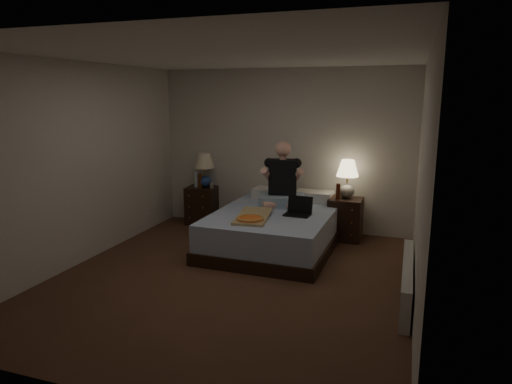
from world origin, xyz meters
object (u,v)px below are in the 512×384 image
(beer_bottle_left, at_px, (200,181))
(nightstand_right, at_px, (345,219))
(beer_bottle_right, at_px, (338,191))
(nightstand_left, at_px, (202,205))
(lamp_left, at_px, (205,170))
(pizza_box, at_px, (250,219))
(radiator, at_px, (407,280))
(water_bottle, at_px, (196,180))
(person, at_px, (283,174))
(soda_can, at_px, (211,185))
(lamp_right, at_px, (347,179))
(bed, at_px, (275,230))
(laptop, at_px, (298,207))

(beer_bottle_left, bearing_deg, nightstand_right, -0.73)
(beer_bottle_right, bearing_deg, nightstand_left, 175.04)
(lamp_left, xyz_separation_m, pizza_box, (1.29, -1.44, -0.34))
(radiator, bearing_deg, water_bottle, 150.33)
(water_bottle, distance_m, person, 1.64)
(beer_bottle_right, bearing_deg, nightstand_right, 37.48)
(nightstand_right, bearing_deg, nightstand_left, 178.57)
(soda_can, xyz_separation_m, person, (1.31, -0.42, 0.32))
(lamp_left, bearing_deg, beer_bottle_right, -5.10)
(lamp_left, xyz_separation_m, radiator, (3.21, -1.95, -0.69))
(beer_bottle_right, xyz_separation_m, radiator, (1.00, -1.75, -0.53))
(nightstand_left, height_order, soda_can, soda_can)
(beer_bottle_right, bearing_deg, lamp_right, 54.14)
(bed, distance_m, lamp_left, 1.77)
(nightstand_right, bearing_deg, laptop, -122.16)
(person, bearing_deg, nightstand_right, 8.19)
(nightstand_left, xyz_separation_m, beer_bottle_right, (2.26, -0.20, 0.42))
(nightstand_left, bearing_deg, soda_can, -16.46)
(nightstand_left, xyz_separation_m, radiator, (3.27, -1.95, -0.11))
(nightstand_right, relative_size, water_bottle, 2.46)
(bed, bearing_deg, pizza_box, -101.38)
(nightstand_right, bearing_deg, beer_bottle_left, -179.41)
(beer_bottle_left, xyz_separation_m, pizza_box, (1.34, -1.35, -0.17))
(bed, relative_size, laptop, 6.09)
(lamp_right, relative_size, soda_can, 5.60)
(radiator, bearing_deg, bed, 147.34)
(water_bottle, distance_m, pizza_box, 2.00)
(soda_can, bearing_deg, radiator, -31.88)
(bed, xyz_separation_m, nightstand_left, (-1.49, 0.81, 0.05))
(laptop, bearing_deg, pizza_box, -129.50)
(pizza_box, relative_size, radiator, 0.47)
(nightstand_right, bearing_deg, lamp_right, 94.37)
(soda_can, xyz_separation_m, beer_bottle_right, (2.07, -0.16, 0.07))
(beer_bottle_left, bearing_deg, beer_bottle_right, -2.87)
(nightstand_left, height_order, water_bottle, water_bottle)
(lamp_right, bearing_deg, bed, -139.00)
(bed, distance_m, water_bottle, 1.81)
(bed, xyz_separation_m, nightstand_right, (0.88, 0.70, 0.05))
(pizza_box, bearing_deg, lamp_left, 124.26)
(lamp_right, height_order, beer_bottle_right, lamp_right)
(pizza_box, distance_m, radiator, 2.01)
(soda_can, distance_m, laptop, 1.87)
(bed, distance_m, laptop, 0.52)
(pizza_box, bearing_deg, radiator, -22.72)
(lamp_left, relative_size, water_bottle, 2.24)
(bed, bearing_deg, beer_bottle_right, 39.91)
(nightstand_left, relative_size, lamp_right, 1.10)
(pizza_box, bearing_deg, soda_can, 121.91)
(lamp_right, relative_size, beer_bottle_left, 2.43)
(lamp_right, height_order, radiator, lamp_right)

